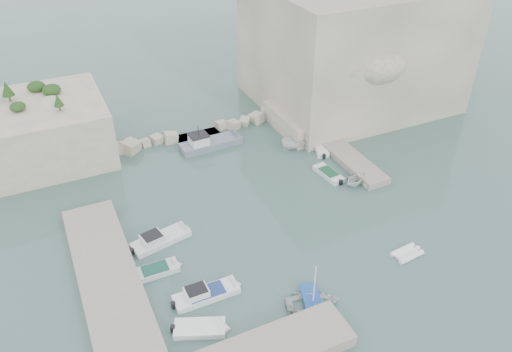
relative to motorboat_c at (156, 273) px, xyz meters
name	(u,v)px	position (x,y,z in m)	size (l,w,h in m)	color
ground	(281,231)	(12.95, 0.32, 0.00)	(400.00, 400.00, 0.00)	#41625B
cliff_east	(353,44)	(35.95, 23.32, 8.50)	(26.00, 22.00, 17.00)	beige
cliff_terrace	(306,119)	(25.95, 18.32, 1.25)	(8.00, 10.00, 2.50)	beige
outcrop_west	(37,131)	(-7.05, 25.32, 3.50)	(16.00, 14.00, 7.00)	beige
quay_west	(111,288)	(-4.05, -0.68, 0.55)	(5.00, 24.00, 1.10)	#9E9689
ledge_east	(341,151)	(26.45, 10.32, 0.40)	(3.00, 16.00, 0.80)	#9E9689
breakwater	(198,131)	(11.95, 22.32, 0.70)	(28.00, 3.00, 1.40)	beige
motorboat_c	(156,273)	(0.00, 0.00, 0.00)	(4.60, 1.67, 0.70)	silver
motorboat_b	(161,242)	(1.63, 3.90, 0.00)	(6.32, 2.07, 1.40)	silver
motorboat_e	(200,331)	(1.46, -7.72, 0.00)	(4.47, 1.83, 0.70)	white
motorboat_d	(207,297)	(3.19, -4.58, 0.00)	(6.21, 1.85, 1.40)	white
rowboat	(313,305)	(10.94, -9.27, 0.00)	(3.28, 4.60, 0.95)	white
inflatable_dinghy	(407,255)	(22.10, -7.69, 0.00)	(3.11, 1.51, 0.44)	white
tender_east_a	(356,184)	(24.41, 4.06, 0.00)	(3.04, 3.52, 1.86)	silver
tender_east_b	(328,176)	(22.48, 6.82, 0.00)	(4.60, 1.57, 0.70)	silver
tender_east_c	(321,150)	(24.70, 12.20, 0.00)	(4.45, 1.44, 0.70)	white
tender_east_d	(299,147)	(22.59, 13.95, 0.00)	(1.92, 5.10, 1.97)	white
work_boat	(211,146)	(12.46, 18.85, 0.00)	(8.61, 2.54, 2.20)	slate
rowboat_mast	(315,284)	(10.94, -9.27, 2.58)	(0.10, 0.10, 4.20)	white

